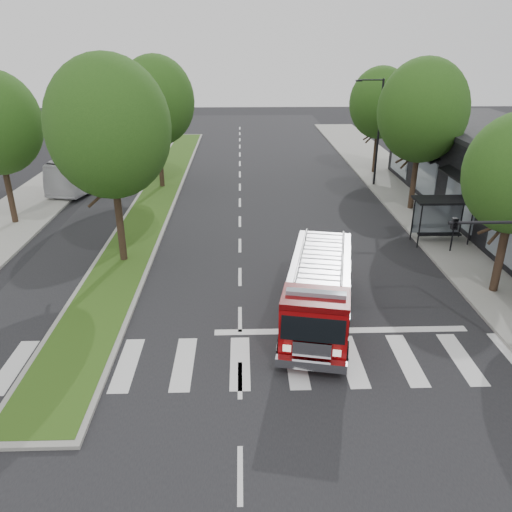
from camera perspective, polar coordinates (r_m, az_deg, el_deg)
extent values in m
plane|color=black|center=(20.71, -1.84, -7.24)|extent=(140.00, 140.00, 0.00)
cube|color=gray|center=(32.19, 21.02, 2.85)|extent=(5.00, 80.00, 0.15)
cube|color=gray|center=(37.81, -11.06, 6.94)|extent=(3.00, 50.00, 0.14)
cube|color=#2C4A15|center=(37.79, -11.07, 7.05)|extent=(2.60, 49.50, 0.02)
cylinder|color=black|center=(28.56, 18.21, 3.22)|extent=(0.08, 0.08, 2.50)
cylinder|color=black|center=(29.63, 23.32, 3.17)|extent=(0.08, 0.08, 2.50)
cylinder|color=black|center=(29.63, 17.48, 4.04)|extent=(0.08, 0.08, 2.50)
cylinder|color=black|center=(30.66, 22.44, 3.96)|extent=(0.08, 0.08, 2.50)
cube|color=black|center=(29.20, 20.76, 6.00)|extent=(3.20, 1.60, 0.12)
cube|color=#8C99A5|center=(30.19, 19.95, 4.16)|extent=(2.80, 0.04, 1.80)
cube|color=black|center=(29.82, 20.21, 2.35)|extent=(2.40, 0.40, 0.08)
cylinder|color=black|center=(24.44, 26.15, 0.09)|extent=(0.36, 0.36, 3.74)
cylinder|color=black|center=(34.80, 17.61, 8.48)|extent=(0.36, 0.36, 4.40)
ellipsoid|color=#10370F|center=(34.02, 18.52, 15.47)|extent=(5.60, 5.60, 6.44)
cylinder|color=black|center=(44.17, 13.52, 11.66)|extent=(0.36, 0.36, 3.96)
ellipsoid|color=#10370F|center=(43.58, 14.02, 16.63)|extent=(5.00, 5.00, 5.75)
cylinder|color=black|center=(25.93, -15.33, 4.05)|extent=(0.36, 0.36, 4.62)
ellipsoid|color=#10370F|center=(24.86, -16.46, 13.89)|extent=(5.80, 5.80, 6.67)
cylinder|color=black|center=(39.20, -10.86, 10.76)|extent=(0.36, 0.36, 4.40)
ellipsoid|color=#10370F|center=(38.51, -11.37, 17.00)|extent=(5.60, 5.60, 6.44)
cylinder|color=black|center=(34.06, -26.35, 6.62)|extent=(0.36, 0.36, 4.18)
imported|color=black|center=(16.70, 21.59, 2.25)|extent=(0.18, 0.22, 1.10)
cylinder|color=black|center=(39.75, 13.81, 13.33)|extent=(0.16, 0.16, 8.00)
cylinder|color=black|center=(39.06, 13.04, 19.02)|extent=(1.80, 0.10, 0.10)
cube|color=black|center=(38.86, 11.68, 19.04)|extent=(0.45, 0.20, 0.12)
cube|color=#590406|center=(20.64, 7.11, -6.07)|extent=(3.85, 8.09, 0.23)
cube|color=maroon|center=(20.84, 7.36, -2.75)|extent=(3.48, 6.28, 1.85)
cube|color=maroon|center=(17.67, 6.69, -7.87)|extent=(2.61, 2.10, 1.95)
cube|color=#B2B2B7|center=(20.43, 7.50, -0.30)|extent=(3.48, 6.28, 0.11)
cylinder|color=#B2B2B7|center=(20.40, 5.20, 0.34)|extent=(1.22, 5.46, 0.09)
cylinder|color=#B2B2B7|center=(20.35, 9.87, 0.01)|extent=(1.22, 5.46, 0.09)
cube|color=silver|center=(17.26, 6.30, -12.19)|extent=(2.42, 0.81, 0.32)
cube|color=#8C99A5|center=(17.05, 6.88, -4.28)|extent=(2.06, 0.73, 0.17)
cylinder|color=black|center=(18.00, 3.05, -10.57)|extent=(0.53, 1.06, 1.02)
cylinder|color=black|center=(17.93, 9.94, -11.10)|extent=(0.53, 1.06, 1.02)
cylinder|color=black|center=(21.32, 4.37, -4.77)|extent=(0.53, 1.06, 1.02)
cylinder|color=black|center=(21.26, 10.11, -5.19)|extent=(0.53, 1.06, 1.02)
cylinder|color=black|center=(23.29, 4.95, -2.21)|extent=(0.53, 1.06, 1.02)
cylinder|color=black|center=(23.24, 10.18, -2.59)|extent=(0.53, 1.06, 1.02)
imported|color=silver|center=(41.72, -18.03, 9.69)|extent=(4.71, 10.44, 2.83)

